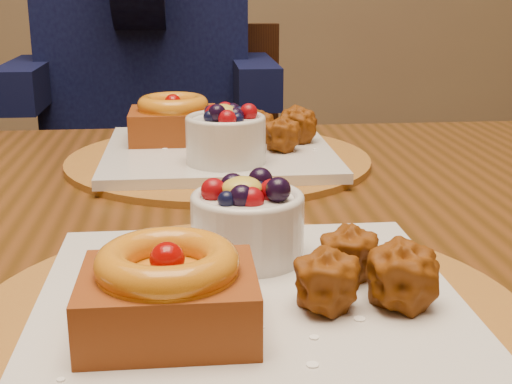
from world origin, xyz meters
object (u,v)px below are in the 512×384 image
dining_table (230,292)px  place_setting_near (246,290)px  diner (143,13)px  chair_far (183,212)px  place_setting_far (216,144)px

dining_table → place_setting_near: bearing=-90.6°
diner → chair_far: bearing=-16.8°
chair_far → diner: diner is taller
place_setting_near → chair_far: size_ratio=0.43×
place_setting_near → place_setting_far: 0.43m
place_setting_near → diner: bearing=96.3°
dining_table → place_setting_far: (-0.00, 0.21, 0.10)m
dining_table → place_setting_near: place_setting_near is taller
dining_table → place_setting_far: 0.24m
place_setting_near → chair_far: 1.09m
chair_far → diner: size_ratio=1.04×
diner → place_setting_far: bearing=-57.7°
place_setting_far → diner: (-0.12, 0.67, 0.13)m
dining_table → place_setting_near: 0.24m
place_setting_far → diner: 0.70m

